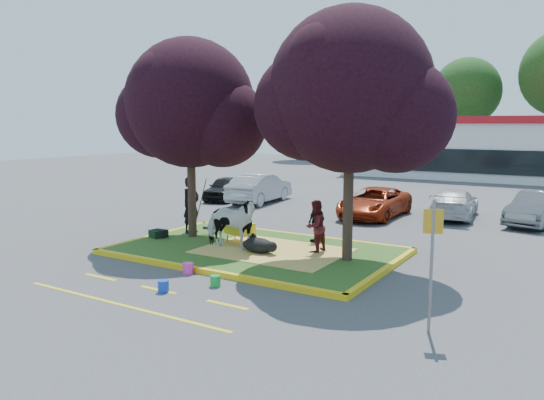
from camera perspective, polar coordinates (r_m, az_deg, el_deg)
The scene contains 32 objects.
ground at distance 16.17m, azimuth -1.76°, elevation -5.75°, with size 90.00×90.00×0.00m, color #424244.
median_island at distance 16.15m, azimuth -1.76°, elevation -5.49°, with size 8.00×5.00×0.15m, color #264A17.
curb_near at distance 14.13m, azimuth -7.55°, elevation -7.56°, with size 8.30×0.16×0.15m, color yellow.
curb_far at distance 18.30m, azimuth 2.68°, elevation -3.85°, with size 8.30×0.16×0.15m, color yellow.
curb_left at distance 18.64m, azimuth -12.33°, elevation -3.81°, with size 0.16×5.30×0.15m, color yellow.
curb_right at distance 14.39m, azimuth 12.08°, elevation -7.39°, with size 0.16×5.30×0.15m, color yellow.
straw_bedding at distance 15.82m, azimuth 0.07°, elevation -5.48°, with size 4.20×3.00×0.01m, color #EACF60.
tree_purple_left at distance 17.66m, azimuth -8.80°, elevation 9.61°, with size 5.06×4.20×6.51m.
tree_purple_right at distance 14.48m, azimuth 8.46°, elevation 10.74°, with size 5.30×4.40×6.82m.
fire_lane_stripe_a at distance 14.39m, azimuth -17.94°, elevation -7.91°, with size 1.10×0.12×0.01m, color yellow.
fire_lane_stripe_b at distance 12.99m, azimuth -12.10°, elevation -9.43°, with size 1.10×0.12×0.01m, color yellow.
fire_lane_stripe_c at distance 11.76m, azimuth -4.87°, elevation -11.17°, with size 1.10×0.12×0.01m, color yellow.
fire_lane_long at distance 12.20m, azimuth -16.04°, elevation -10.75°, with size 6.00×0.10×0.01m, color yellow.
retail_building at distance 41.66m, azimuth 22.42°, elevation 5.34°, with size 20.40×8.40×4.40m.
treeline at distance 51.40m, azimuth 23.66°, elevation 11.82°, with size 46.58×7.80×14.63m.
cow at distance 15.89m, azimuth -4.52°, elevation -2.54°, with size 0.85×1.88×1.58m, color silver.
calf at distance 15.54m, azimuth -1.49°, elevation -4.91°, with size 1.03×0.58×0.45m, color black.
handler at distance 18.53m, azimuth -8.70°, elevation -0.53°, with size 0.70×0.46×1.92m, color black.
visitor_a at distance 15.58m, azimuth 4.68°, elevation -2.84°, with size 0.75×0.58×1.54m, color #461417.
visitor_b at distance 16.96m, azimuth 4.81°, elevation -2.25°, with size 0.79×0.33×1.35m, color black.
wheelbarrow at distance 16.90m, azimuth -3.49°, elevation -3.11°, with size 1.68×0.78×0.63m.
gear_bag_dark at distance 18.07m, azimuth -11.94°, elevation -3.52°, with size 0.50×0.27×0.26m, color black.
gear_bag_green at distance 18.04m, azimuth -12.43°, elevation -3.58°, with size 0.46×0.29×0.24m, color black.
sign_post at distance 10.23m, azimuth 16.83°, elevation -5.32°, with size 0.34×0.16×2.54m.
bucket_green at distance 13.01m, azimuth -6.12°, elevation -8.65°, with size 0.25×0.25×0.27m, color green.
bucket_pink at distance 14.13m, azimuth -9.02°, elevation -7.28°, with size 0.28×0.28×0.30m, color #EB34AB.
bucket_blue at distance 12.78m, azimuth -11.62°, elevation -9.07°, with size 0.26×0.26×0.28m, color #163DB7.
car_black at distance 27.41m, azimuth -5.04°, elevation 1.28°, with size 1.42×3.53×1.20m, color black.
car_silver at distance 26.29m, azimuth -1.32°, elevation 1.29°, with size 1.54×4.41×1.45m, color #96999D.
car_red at distance 22.64m, azimuth 10.97°, elevation -0.27°, with size 2.05×4.45×1.24m, color maroon.
car_white at distance 23.36m, azimuth 19.01°, elevation -0.35°, with size 1.68×4.14×1.20m, color silver.
car_grey at distance 22.90m, azimuth 26.63°, elevation -0.82°, with size 1.38×3.95×1.30m, color #53555A.
Camera 1 is at (8.60, -13.12, 3.90)m, focal length 35.00 mm.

